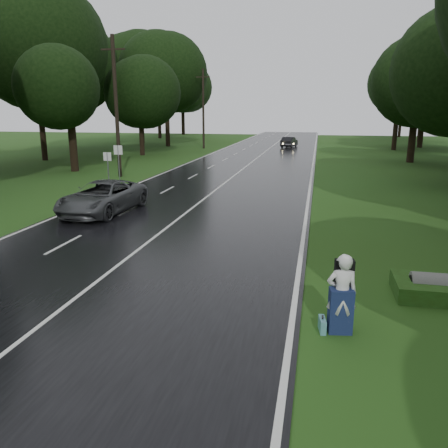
# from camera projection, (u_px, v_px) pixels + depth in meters

# --- Properties ---
(ground) EXTENTS (160.00, 160.00, 0.00)m
(ground) POSITION_uv_depth(u_px,v_px,m) (115.00, 269.00, 14.36)
(ground) COLOR #244A16
(ground) RESTS_ON ground
(road) EXTENTS (12.00, 140.00, 0.04)m
(road) POSITION_uv_depth(u_px,v_px,m) (232.00, 178.00, 33.32)
(road) COLOR black
(road) RESTS_ON ground
(lane_center) EXTENTS (0.12, 140.00, 0.01)m
(lane_center) POSITION_uv_depth(u_px,v_px,m) (232.00, 177.00, 33.31)
(lane_center) COLOR silver
(lane_center) RESTS_ON road
(grey_car) EXTENTS (2.94, 5.69, 1.53)m
(grey_car) POSITION_uv_depth(u_px,v_px,m) (103.00, 197.00, 21.86)
(grey_car) COLOR #434648
(grey_car) RESTS_ON road
(far_car) EXTENTS (2.14, 4.37, 1.38)m
(far_car) POSITION_uv_depth(u_px,v_px,m) (289.00, 142.00, 59.77)
(far_car) COLOR black
(far_car) RESTS_ON road
(hitchhiker) EXTENTS (0.75, 0.69, 1.89)m
(hitchhiker) POSITION_uv_depth(u_px,v_px,m) (342.00, 296.00, 10.11)
(hitchhiker) COLOR silver
(hitchhiker) RESTS_ON ground
(suitcase) EXTENTS (0.19, 0.47, 0.32)m
(suitcase) POSITION_uv_depth(u_px,v_px,m) (322.00, 325.00, 10.31)
(suitcase) COLOR teal
(suitcase) RESTS_ON ground
(culvert) EXTENTS (1.34, 0.67, 0.67)m
(culvert) POSITION_uv_depth(u_px,v_px,m) (435.00, 296.00, 12.26)
(culvert) COLOR slate
(culvert) RESTS_ON ground
(utility_pole_mid) EXTENTS (1.80, 0.28, 10.14)m
(utility_pole_mid) POSITION_uv_depth(u_px,v_px,m) (120.00, 176.00, 34.12)
(utility_pole_mid) COLOR black
(utility_pole_mid) RESTS_ON ground
(utility_pole_far) EXTENTS (1.80, 0.28, 9.91)m
(utility_pole_far) POSITION_uv_depth(u_px,v_px,m) (204.00, 148.00, 58.54)
(utility_pole_far) COLOR black
(utility_pole_far) RESTS_ON ground
(road_sign_a) EXTENTS (0.54, 0.10, 2.27)m
(road_sign_a) POSITION_uv_depth(u_px,v_px,m) (109.00, 187.00, 29.54)
(road_sign_a) COLOR white
(road_sign_a) RESTS_ON ground
(road_sign_b) EXTENTS (0.62, 0.10, 2.59)m
(road_sign_b) POSITION_uv_depth(u_px,v_px,m) (120.00, 183.00, 31.11)
(road_sign_b) COLOR white
(road_sign_b) RESTS_ON ground
(tree_left_d) EXTENTS (7.95, 7.95, 12.41)m
(tree_left_d) POSITION_uv_depth(u_px,v_px,m) (75.00, 171.00, 37.05)
(tree_left_d) COLOR black
(tree_left_d) RESTS_ON ground
(tree_left_e) EXTENTS (7.38, 7.38, 11.53)m
(tree_left_e) POSITION_uv_depth(u_px,v_px,m) (143.00, 155.00, 50.03)
(tree_left_e) COLOR black
(tree_left_e) RESTS_ON ground
(tree_left_f) EXTENTS (10.96, 10.96, 17.13)m
(tree_left_f) POSITION_uv_depth(u_px,v_px,m) (168.00, 146.00, 62.00)
(tree_left_f) COLOR black
(tree_left_f) RESTS_ON ground
(tree_right_e) EXTENTS (8.29, 8.29, 12.96)m
(tree_right_e) POSITION_uv_depth(u_px,v_px,m) (410.00, 162.00, 43.24)
(tree_right_e) COLOR black
(tree_right_e) RESTS_ON ground
(tree_right_f) EXTENTS (8.17, 8.17, 12.76)m
(tree_right_f) POSITION_uv_depth(u_px,v_px,m) (393.00, 150.00, 56.22)
(tree_right_f) COLOR black
(tree_right_f) RESTS_ON ground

